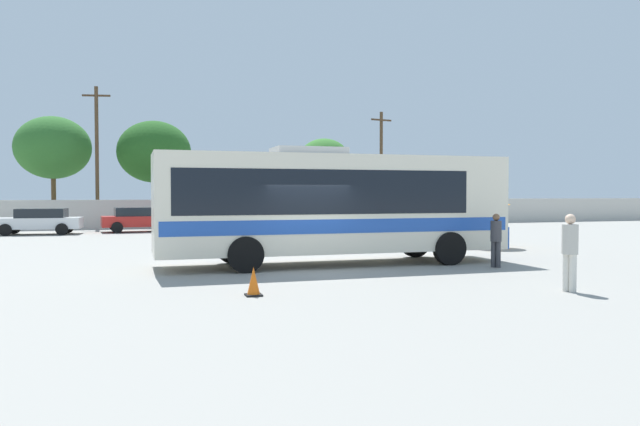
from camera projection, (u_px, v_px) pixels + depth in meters
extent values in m
plane|color=gray|center=(246.00, 243.00, 27.35)|extent=(300.00, 300.00, 0.00)
cube|color=beige|center=(210.00, 213.00, 40.05)|extent=(80.00, 0.30, 1.84)
cube|color=silver|center=(334.00, 203.00, 19.11)|extent=(11.07, 2.60, 2.99)
cube|color=black|center=(317.00, 192.00, 18.93)|extent=(9.08, 2.62, 1.32)
cube|color=#2351B2|center=(334.00, 224.00, 19.13)|extent=(10.85, 2.62, 0.42)
cube|color=#19212D|center=(487.00, 187.00, 20.71)|extent=(0.05, 2.30, 1.55)
cube|color=#2351B2|center=(487.00, 236.00, 20.77)|extent=(0.07, 2.50, 0.72)
cube|color=#B2B2B2|center=(309.00, 152.00, 18.81)|extent=(2.21, 1.41, 0.24)
cylinder|color=black|center=(415.00, 242.00, 21.33)|extent=(1.04, 0.30, 1.04)
cylinder|color=black|center=(449.00, 248.00, 18.99)|extent=(1.04, 0.30, 1.04)
cylinder|color=black|center=(232.00, 247.00, 19.43)|extent=(1.04, 0.30, 1.04)
cylinder|color=black|center=(245.00, 255.00, 17.09)|extent=(1.04, 0.30, 1.04)
cylinder|color=#38383D|center=(493.00, 254.00, 18.39)|extent=(0.15, 0.15, 0.79)
cylinder|color=#38383D|center=(498.00, 255.00, 18.30)|extent=(0.15, 0.15, 0.79)
cylinder|color=#38383D|center=(496.00, 231.00, 18.32)|extent=(0.46, 0.46, 0.63)
sphere|color=brown|center=(496.00, 217.00, 18.31)|extent=(0.21, 0.21, 0.21)
cylinder|color=silver|center=(573.00, 273.00, 13.76)|extent=(0.16, 0.16, 0.86)
cylinder|color=silver|center=(566.00, 273.00, 13.89)|extent=(0.16, 0.16, 0.86)
cylinder|color=#B7B2A8|center=(570.00, 239.00, 13.80)|extent=(0.46, 0.46, 0.68)
sphere|color=beige|center=(570.00, 219.00, 13.79)|extent=(0.23, 0.23, 0.23)
cylinder|color=gray|center=(486.00, 220.00, 25.10)|extent=(0.05, 0.05, 2.27)
cone|color=orange|center=(486.00, 198.00, 25.07)|extent=(1.98, 1.98, 0.54)
cube|color=brown|center=(485.00, 243.00, 25.13)|extent=(0.47, 0.47, 0.36)
cube|color=silver|center=(38.00, 223.00, 32.98)|extent=(4.61, 2.12, 0.60)
cube|color=black|center=(42.00, 213.00, 33.01)|extent=(2.58, 1.83, 0.49)
cylinder|color=black|center=(5.00, 230.00, 31.81)|extent=(0.65, 0.27, 0.64)
cylinder|color=black|center=(14.00, 228.00, 33.53)|extent=(0.65, 0.27, 0.64)
cylinder|color=black|center=(62.00, 229.00, 32.45)|extent=(0.65, 0.27, 0.64)
cylinder|color=black|center=(68.00, 227.00, 34.16)|extent=(0.65, 0.27, 0.64)
cube|color=red|center=(139.00, 221.00, 35.28)|extent=(4.30, 2.18, 0.61)
cube|color=black|center=(135.00, 212.00, 35.18)|extent=(2.42, 1.86, 0.50)
cylinder|color=black|center=(160.00, 225.00, 36.59)|extent=(0.66, 0.28, 0.64)
cylinder|color=black|center=(164.00, 227.00, 34.97)|extent=(0.66, 0.28, 0.64)
cylinder|color=black|center=(115.00, 226.00, 35.61)|extent=(0.66, 0.28, 0.64)
cylinder|color=black|center=(117.00, 228.00, 33.98)|extent=(0.66, 0.28, 0.64)
cube|color=#B7BABF|center=(231.00, 220.00, 36.47)|extent=(4.45, 1.97, 0.63)
cube|color=black|center=(227.00, 211.00, 36.38)|extent=(2.47, 1.75, 0.52)
cylinder|color=black|center=(250.00, 224.00, 37.76)|extent=(0.65, 0.24, 0.64)
cylinder|color=black|center=(256.00, 226.00, 36.10)|extent=(0.65, 0.24, 0.64)
cylinder|color=black|center=(206.00, 225.00, 36.85)|extent=(0.65, 0.24, 0.64)
cylinder|color=black|center=(211.00, 226.00, 35.19)|extent=(0.65, 0.24, 0.64)
cube|color=slate|center=(343.00, 218.00, 38.87)|extent=(4.14, 1.98, 0.64)
cube|color=black|center=(340.00, 209.00, 38.78)|extent=(2.31, 1.75, 0.52)
cylinder|color=black|center=(356.00, 222.00, 40.14)|extent=(0.65, 0.25, 0.64)
cylinder|color=black|center=(367.00, 224.00, 38.48)|extent=(0.65, 0.25, 0.64)
cylinder|color=black|center=(320.00, 223.00, 39.28)|extent=(0.65, 0.25, 0.64)
cylinder|color=black|center=(330.00, 224.00, 37.62)|extent=(0.65, 0.25, 0.64)
cylinder|color=#4C3823|center=(381.00, 168.00, 45.57)|extent=(0.24, 0.24, 8.36)
cube|color=#473321|center=(381.00, 120.00, 45.45)|extent=(1.78, 0.51, 0.12)
cylinder|color=#4C3823|center=(97.00, 157.00, 39.99)|extent=(0.24, 0.24, 9.29)
cube|color=#473321|center=(96.00, 96.00, 39.86)|extent=(1.79, 0.46, 0.12)
cylinder|color=brown|center=(54.00, 200.00, 41.53)|extent=(0.32, 0.32, 3.61)
ellipsoid|color=#2D6628|center=(53.00, 148.00, 41.41)|extent=(5.03, 5.03, 4.28)
cylinder|color=brown|center=(155.00, 201.00, 43.23)|extent=(0.32, 0.32, 3.40)
ellipsoid|color=#23561E|center=(154.00, 152.00, 43.11)|extent=(5.16, 5.16, 4.39)
cylinder|color=brown|center=(324.00, 201.00, 47.17)|extent=(0.32, 0.32, 3.34)
ellipsoid|color=#38752D|center=(324.00, 161.00, 47.07)|extent=(4.08, 4.08, 3.47)
cylinder|color=brown|center=(457.00, 206.00, 50.70)|extent=(0.32, 0.32, 2.41)
ellipsoid|color=#38752D|center=(457.00, 177.00, 50.62)|extent=(3.44, 3.44, 2.92)
cube|color=black|center=(254.00, 295.00, 13.29)|extent=(0.36, 0.36, 0.04)
cone|color=orange|center=(254.00, 280.00, 13.28)|extent=(0.28, 0.28, 0.60)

